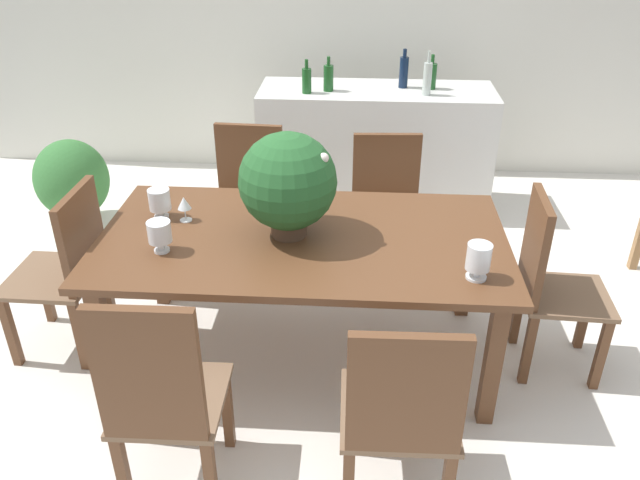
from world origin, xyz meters
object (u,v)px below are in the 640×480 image
Objects in this scene: chair_far_left at (248,191)px; wine_glass at (184,204)px; chair_foot_end at (549,279)px; crystal_vase_left at (479,258)px; chair_near_left at (161,396)px; potted_plant_floor at (72,182)px; wine_bottle_amber at (307,80)px; wine_bottle_green at (404,72)px; wine_bottle_dark at (427,78)px; wine_bottle_clear at (328,78)px; chair_head_end at (68,264)px; crystal_vase_center_near at (160,200)px; kitchen_counter at (375,149)px; chair_far_right at (386,197)px; chair_near_right at (401,412)px; flower_centerpiece at (288,183)px; crystal_vase_right at (160,233)px; dining_table at (303,249)px; wine_bottle_tall at (431,76)px.

chair_far_left reaches higher than wine_glass.
chair_foot_end is 5.73× the size of crystal_vase_left.
potted_plant_floor is at bearing -60.62° from chair_near_left.
potted_plant_floor is (-1.39, 2.40, -0.21)m from chair_near_left.
wine_bottle_green is at bearing 15.36° from wine_bottle_amber.
wine_bottle_dark is 1.25× the size of wine_bottle_clear.
wine_bottle_dark is (1.98, 1.79, 0.54)m from chair_head_end.
crystal_vase_center_near is 2.13m from kitchen_counter.
chair_head_end is 2.10m from crystal_vase_left.
potted_plant_floor is at bearing 130.80° from crystal_vase_center_near.
wine_bottle_clear is at bearing 23.30° from wine_bottle_amber.
chair_far_right is 1.39m from crystal_vase_left.
chair_near_right is 3.12× the size of wine_bottle_dark.
flower_centerpiece is 2.07m from wine_bottle_green.
chair_far_right is at bearing 37.89° from wine_glass.
flower_centerpiece is at bearing -112.11° from chair_near_left.
wine_bottle_clear reaches higher than chair_foot_end.
chair_far_left is 1.53m from wine_bottle_green.
chair_near_left is 1.21m from crystal_vase_center_near.
wine_bottle_clear is at bearing 65.04° from crystal_vase_center_near.
chair_far_right is 3.73× the size of wine_bottle_amber.
wine_bottle_green is at bearing 95.68° from crystal_vase_left.
chair_foot_end is 6.20× the size of crystal_vase_right.
chair_near_left is 1.26m from chair_head_end.
dining_table is 0.80m from crystal_vase_center_near.
crystal_vase_left is 1.47m from crystal_vase_right.
potted_plant_floor is at bearing -47.24° from chair_near_right.
potted_plant_floor is at bearing 133.53° from wine_glass.
chair_near_left is 6.54× the size of crystal_vase_center_near.
chair_near_right is 1.96m from chair_head_end.
chair_far_right reaches higher than potted_plant_floor.
crystal_vase_left is at bearing -22.44° from dining_table.
crystal_vase_center_near is (-1.22, 1.13, 0.30)m from chair_near_right.
wine_bottle_tall is at bearing 68.28° from chair_far_right.
chair_foot_end is at bearing -3.73° from wine_glass.
chair_far_left is at bearing -111.97° from wine_bottle_amber.
flower_centerpiece reaches higher than wine_bottle_tall.
crystal_vase_center_near is (-0.69, 0.14, -0.19)m from flower_centerpiece.
wine_bottle_tall is (1.54, 1.80, 0.21)m from crystal_vase_center_near.
chair_foot_end is 1.00× the size of chair_near_right.
kitchen_counter is 6.19× the size of wine_bottle_green.
chair_foot_end is 0.63m from crystal_vase_left.
kitchen_counter is 0.70m from wine_bottle_tall.
chair_foot_end is at bearing -4.32° from crystal_vase_center_near.
crystal_vase_center_near reaches higher than potted_plant_floor.
wine_bottle_green is at bearing 17.99° from kitchen_counter.
chair_far_right is 3.62× the size of wine_bottle_clear.
wine_bottle_dark is (1.19, 2.77, 0.51)m from chair_near_left.
crystal_vase_center_near is 0.66× the size of wine_bottle_amber.
wine_glass is (0.14, -0.03, -0.00)m from crystal_vase_center_near.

